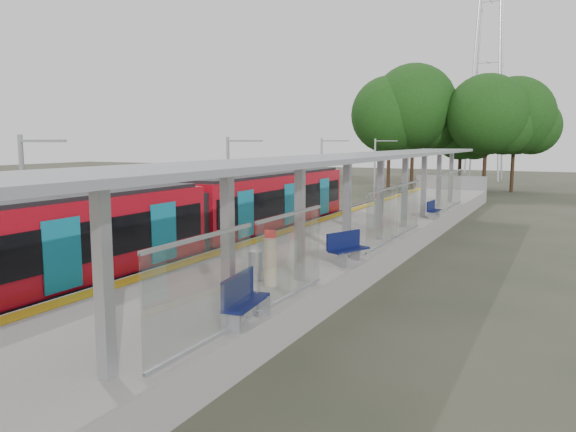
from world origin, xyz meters
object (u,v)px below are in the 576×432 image
object	(u,v)px
bench_mid	(347,247)
info_pillar_near	(270,262)
bench_near	(243,298)
litter_bin	(256,265)
info_pillar_far	(379,216)
train	(181,221)
bench_far	(433,209)

from	to	relation	value
bench_mid	info_pillar_near	size ratio (longest dim) A/B	1.01
bench_near	bench_mid	world-z (taller)	bench_near
litter_bin	info_pillar_near	bearing A→B (deg)	-31.04
bench_mid	litter_bin	distance (m)	3.80
bench_mid	info_pillar_far	world-z (taller)	info_pillar_far
train	litter_bin	world-z (taller)	train
bench_near	bench_mid	xyz separation A→B (m)	(-0.15, 7.15, -0.03)
info_pillar_far	train	bearing A→B (deg)	-128.19
info_pillar_near	bench_mid	bearing A→B (deg)	63.61
info_pillar_near	litter_bin	world-z (taller)	info_pillar_near
bench_near	litter_bin	distance (m)	4.13
litter_bin	train	bearing A→B (deg)	148.35
bench_mid	info_pillar_near	bearing A→B (deg)	-80.66
bench_mid	bench_far	bearing A→B (deg)	111.68
bench_mid	bench_far	xyz separation A→B (m)	(0.17, 12.83, -0.08)
train	info_pillar_near	size ratio (longest dim) A/B	16.67
bench_near	info_pillar_far	size ratio (longest dim) A/B	0.94
bench_near	info_pillar_far	bearing A→B (deg)	86.71
train	litter_bin	xyz separation A→B (m)	(5.31, -3.27, -0.61)
bench_near	info_pillar_far	xyz separation A→B (m)	(-1.10, 13.80, 0.19)
bench_mid	bench_far	world-z (taller)	bench_mid
train	info_pillar_near	world-z (taller)	train
bench_mid	info_pillar_near	xyz separation A→B (m)	(-0.90, -3.87, 0.14)
info_pillar_far	litter_bin	distance (m)	10.11
info_pillar_near	bench_near	bearing A→B (deg)	-85.56
train	info_pillar_far	world-z (taller)	train
info_pillar_near	info_pillar_far	xyz separation A→B (m)	(-0.05, 10.53, 0.09)
info_pillar_near	info_pillar_far	bearing A→B (deg)	76.98
bench_near	bench_mid	size ratio (longest dim) A/B	1.05
info_pillar_near	info_pillar_far	distance (m)	10.53
info_pillar_far	info_pillar_near	bearing A→B (deg)	-86.54
bench_mid	litter_bin	bearing A→B (deg)	-93.21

